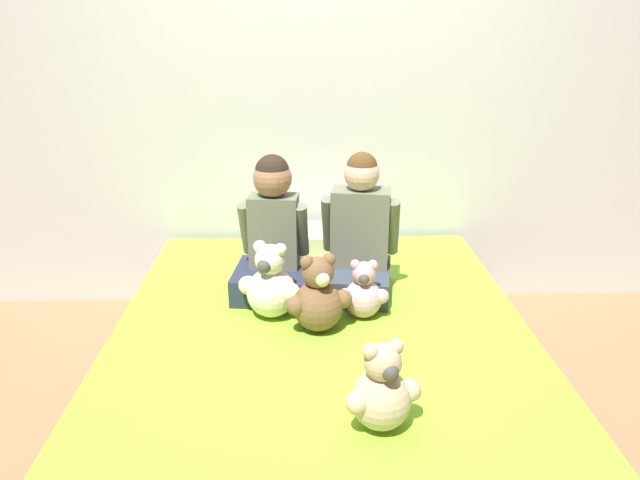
# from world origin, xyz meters

# --- Properties ---
(ground_plane) EXTENTS (14.00, 14.00, 0.00)m
(ground_plane) POSITION_xyz_m (0.00, 0.00, 0.00)
(ground_plane) COLOR #93704C
(wall_behind_bed) EXTENTS (8.00, 0.06, 2.50)m
(wall_behind_bed) POSITION_xyz_m (0.00, 1.05, 1.25)
(wall_behind_bed) COLOR silver
(wall_behind_bed) RESTS_ON ground_plane
(bed) EXTENTS (1.70, 1.95, 0.41)m
(bed) POSITION_xyz_m (0.00, 0.00, 0.20)
(bed) COLOR brown
(bed) RESTS_ON ground_plane
(child_on_left) EXTENTS (0.38, 0.35, 0.63)m
(child_on_left) POSITION_xyz_m (-0.20, 0.28, 0.67)
(child_on_left) COLOR #282D47
(child_on_left) RESTS_ON bed
(child_on_right) EXTENTS (0.36, 0.39, 0.64)m
(child_on_right) POSITION_xyz_m (0.18, 0.29, 0.67)
(child_on_right) COLOR #384251
(child_on_right) RESTS_ON bed
(teddy_bear_held_by_left_child) EXTENTS (0.26, 0.21, 0.33)m
(teddy_bear_held_by_left_child) POSITION_xyz_m (-0.21, 0.05, 0.55)
(teddy_bear_held_by_left_child) COLOR silver
(teddy_bear_held_by_left_child) RESTS_ON bed
(teddy_bear_held_by_right_child) EXTENTS (0.21, 0.16, 0.25)m
(teddy_bear_held_by_right_child) POSITION_xyz_m (0.17, 0.03, 0.51)
(teddy_bear_held_by_right_child) COLOR #DBA3B2
(teddy_bear_held_by_right_child) RESTS_ON bed
(teddy_bear_between_children) EXTENTS (0.26, 0.20, 0.32)m
(teddy_bear_between_children) POSITION_xyz_m (-0.02, -0.07, 0.54)
(teddy_bear_between_children) COLOR brown
(teddy_bear_between_children) RESTS_ON bed
(teddy_bear_at_foot_of_bed) EXTENTS (0.24, 0.18, 0.29)m
(teddy_bear_at_foot_of_bed) POSITION_xyz_m (0.16, -0.66, 0.53)
(teddy_bear_at_foot_of_bed) COLOR #D1B78E
(teddy_bear_at_foot_of_bed) RESTS_ON bed
(pillow_at_headboard) EXTENTS (0.58, 0.29, 0.11)m
(pillow_at_headboard) POSITION_xyz_m (0.00, 0.80, 0.46)
(pillow_at_headboard) COLOR beige
(pillow_at_headboard) RESTS_ON bed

